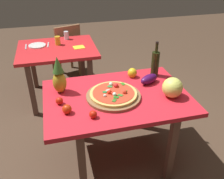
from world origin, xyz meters
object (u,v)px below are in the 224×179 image
object	(u,v)px
pineapple_left	(59,77)
melon	(172,88)
background_table	(58,55)
fork_utensil	(26,47)
eggplant	(149,79)
tomato_by_bottle	(166,83)
napkin_folded	(79,47)
tomato_beside_pepper	(93,114)
dining_chair	(66,48)
display_table	(117,103)
pizza	(114,93)
tomato_near_board	(67,109)
pizza_board	(113,96)
dinner_plate	(37,46)
tomato_at_corner	(59,101)
drinking_glass_water	(66,35)
wine_bottle	(155,63)
drinking_glass_juice	(58,41)
knife_utensil	(48,45)

from	to	relation	value
pineapple_left	melon	bearing A→B (deg)	-18.76
background_table	fork_utensil	world-z (taller)	fork_utensil
eggplant	tomato_by_bottle	distance (m)	0.17
napkin_folded	tomato_beside_pepper	bearing A→B (deg)	-93.53
dining_chair	melon	distance (m)	2.24
display_table	pizza	world-z (taller)	pizza
fork_utensil	pineapple_left	bearing A→B (deg)	-74.52
display_table	tomato_near_board	bearing A→B (deg)	-160.49
pizza_board	dinner_plate	xyz separation A→B (m)	(-0.65, 1.45, -0.00)
background_table	tomato_beside_pepper	distance (m)	1.59
display_table	eggplant	size ratio (longest dim) A/B	6.34
display_table	tomato_at_corner	world-z (taller)	tomato_at_corner
tomato_at_corner	tomato_near_board	world-z (taller)	tomato_near_board
drinking_glass_water	pineapple_left	bearing A→B (deg)	-97.36
pineapple_left	eggplant	bearing A→B (deg)	-3.28
wine_bottle	tomato_beside_pepper	world-z (taller)	wine_bottle
eggplant	tomato_at_corner	distance (m)	0.86
melon	fork_utensil	size ratio (longest dim) A/B	0.98
dining_chair	drinking_glass_water	bearing A→B (deg)	72.09
background_table	drinking_glass_juice	distance (m)	0.19
melon	tomato_near_board	distance (m)	0.91
pineapple_left	napkin_folded	xyz separation A→B (m)	(0.31, 1.06, -0.15)
dining_chair	tomato_by_bottle	size ratio (longest dim) A/B	13.65
drinking_glass_juice	napkin_folded	bearing A→B (deg)	-33.41
dining_chair	pizza_board	bearing A→B (deg)	79.61
pizza_board	drinking_glass_juice	size ratio (longest dim) A/B	4.17
tomato_by_bottle	tomato_at_corner	bearing A→B (deg)	-176.33
napkin_folded	dinner_plate	bearing A→B (deg)	160.58
tomato_by_bottle	pizza_board	bearing A→B (deg)	-172.09
wine_bottle	drinking_glass_water	size ratio (longest dim) A/B	3.26
tomato_at_corner	wine_bottle	bearing A→B (deg)	16.60
display_table	eggplant	distance (m)	0.40
tomato_beside_pepper	pizza_board	bearing A→B (deg)	47.24
pizza	melon	world-z (taller)	melon
display_table	eggplant	bearing A→B (deg)	20.82
tomato_by_bottle	pizza	bearing A→B (deg)	-172.27
napkin_folded	drinking_glass_juice	bearing A→B (deg)	146.59
pizza_board	tomato_near_board	bearing A→B (deg)	-161.97
dinner_plate	tomato_near_board	bearing A→B (deg)	-81.31
knife_utensil	napkin_folded	world-z (taller)	knife_utensil
dining_chair	melon	bearing A→B (deg)	92.05
background_table	eggplant	size ratio (longest dim) A/B	4.97
tomato_at_corner	fork_utensil	xyz separation A→B (m)	(-0.33, 1.44, -0.03)
pizza_board	drinking_glass_juice	distance (m)	1.48
background_table	tomato_beside_pepper	world-z (taller)	tomato_beside_pepper
tomato_at_corner	melon	bearing A→B (deg)	-7.15
melon	fork_utensil	world-z (taller)	melon
drinking_glass_water	melon	bearing A→B (deg)	-66.74
pizza	tomato_at_corner	distance (m)	0.46
tomato_at_corner	background_table	bearing A→B (deg)	87.76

